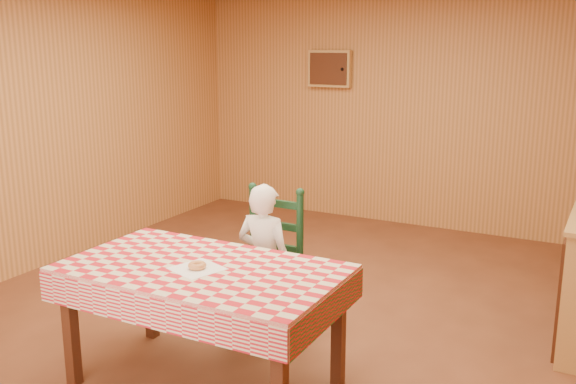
# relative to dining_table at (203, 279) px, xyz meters

# --- Properties ---
(ground) EXTENTS (6.00, 6.00, 0.00)m
(ground) POSITION_rel_dining_table_xyz_m (-0.09, 1.05, -0.69)
(ground) COLOR brown
(ground) RESTS_ON ground
(cabin_walls) EXTENTS (5.10, 6.05, 2.65)m
(cabin_walls) POSITION_rel_dining_table_xyz_m (-0.09, 1.58, 1.14)
(cabin_walls) COLOR #C68647
(cabin_walls) RESTS_ON ground
(dining_table) EXTENTS (1.66, 0.96, 0.77)m
(dining_table) POSITION_rel_dining_table_xyz_m (0.00, 0.00, 0.00)
(dining_table) COLOR #4C2514
(dining_table) RESTS_ON ground
(ladder_chair) EXTENTS (0.44, 0.40, 1.08)m
(ladder_chair) POSITION_rel_dining_table_xyz_m (0.00, 0.79, -0.18)
(ladder_chair) COLOR black
(ladder_chair) RESTS_ON ground
(seated_child) EXTENTS (0.41, 0.27, 1.12)m
(seated_child) POSITION_rel_dining_table_xyz_m (-0.00, 0.73, -0.13)
(seated_child) COLOR white
(seated_child) RESTS_ON ground
(napkin) EXTENTS (0.33, 0.33, 0.00)m
(napkin) POSITION_rel_dining_table_xyz_m (-0.00, -0.05, 0.08)
(napkin) COLOR white
(napkin) RESTS_ON dining_table
(donut) EXTENTS (0.12, 0.12, 0.04)m
(donut) POSITION_rel_dining_table_xyz_m (-0.00, -0.05, 0.10)
(donut) COLOR #CE854A
(donut) RESTS_ON napkin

